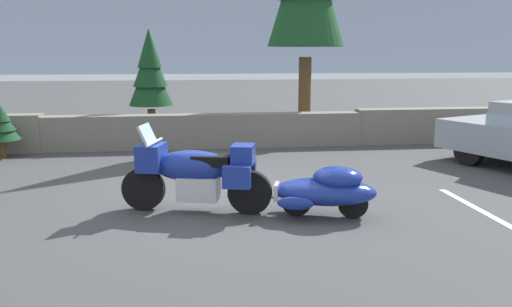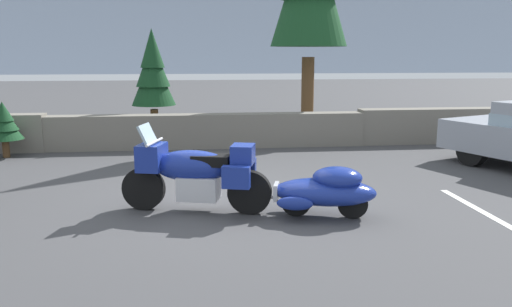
{
  "view_description": "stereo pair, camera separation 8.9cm",
  "coord_description": "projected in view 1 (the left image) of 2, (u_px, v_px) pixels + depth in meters",
  "views": [
    {
      "loc": [
        -0.35,
        -8.05,
        2.37
      ],
      "look_at": [
        0.62,
        -0.29,
        0.85
      ],
      "focal_mm": 36.16,
      "sensor_mm": 36.0,
      "label": 1
    },
    {
      "loc": [
        -0.27,
        -8.06,
        2.37
      ],
      "look_at": [
        0.62,
        -0.29,
        0.85
      ],
      "focal_mm": 36.16,
      "sensor_mm": 36.0,
      "label": 2
    }
  ],
  "objects": [
    {
      "name": "parking_stripe_marker",
      "position": [
        502.0,
        222.0,
        7.37
      ],
      "size": [
        0.12,
        3.6,
        0.01
      ],
      "primitive_type": "cube",
      "color": "silver",
      "rests_on": "ground"
    },
    {
      "name": "touring_motorcycle",
      "position": [
        195.0,
        172.0,
        7.74
      ],
      "size": [
        2.27,
        1.09,
        1.33
      ],
      "color": "black",
      "rests_on": "ground"
    },
    {
      "name": "car_shaped_trailer",
      "position": [
        325.0,
        190.0,
        7.54
      ],
      "size": [
        2.22,
        1.06,
        0.76
      ],
      "color": "black",
      "rests_on": "ground"
    },
    {
      "name": "ground_plane",
      "position": [
        216.0,
        203.0,
        8.34
      ],
      "size": [
        80.0,
        80.0,
        0.0
      ],
      "primitive_type": "plane",
      "color": "#424244"
    },
    {
      "name": "pine_tree_secondary",
      "position": [
        150.0,
        71.0,
        13.85
      ],
      "size": [
        1.19,
        1.19,
        3.04
      ],
      "color": "brown",
      "rests_on": "ground"
    },
    {
      "name": "distant_ridgeline",
      "position": [
        191.0,
        24.0,
        99.37
      ],
      "size": [
        240.0,
        80.0,
        16.0
      ],
      "primitive_type": "cube",
      "color": "#99A8BF",
      "rests_on": "ground"
    },
    {
      "name": "pine_sapling_near",
      "position": [
        0.0,
        123.0,
        11.77
      ],
      "size": [
        0.83,
        0.83,
        1.3
      ],
      "color": "brown",
      "rests_on": "ground"
    },
    {
      "name": "stone_guard_wall",
      "position": [
        212.0,
        130.0,
        13.16
      ],
      "size": [
        24.0,
        0.59,
        0.93
      ],
      "color": "slate",
      "rests_on": "ground"
    }
  ]
}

